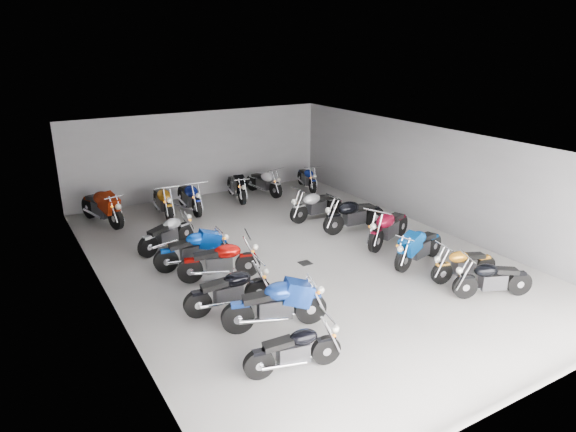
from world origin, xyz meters
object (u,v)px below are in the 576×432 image
motorcycle_right_c (419,247)px  motorcycle_back_a (102,207)px  motorcycle_left_b (276,304)px  motorcycle_right_d (388,227)px  motorcycle_back_d (237,186)px  motorcycle_left_c (230,290)px  motorcycle_back_f (307,178)px  motorcycle_right_e (354,215)px  motorcycle_right_f (316,205)px  motorcycle_left_e (194,249)px  motorcycle_right_a (492,278)px  motorcycle_left_d (220,261)px  motorcycle_back_c (189,197)px  motorcycle_back_b (163,201)px  motorcycle_left_a (294,349)px  motorcycle_right_b (463,264)px  drain_grate (305,263)px  motorcycle_left_f (167,233)px  motorcycle_back_e (264,182)px

motorcycle_right_c → motorcycle_back_a: (-6.56, 7.58, 0.07)m
motorcycle_right_c → motorcycle_left_b: bearing=86.5°
motorcycle_right_d → motorcycle_back_d: (-1.88, 6.34, -0.03)m
motorcycle_left_c → motorcycle_back_f: 10.00m
motorcycle_right_e → motorcycle_right_f: 1.57m
motorcycle_left_e → motorcycle_right_f: motorcycle_right_f is taller
motorcycle_right_a → motorcycle_left_d: bearing=74.7°
motorcycle_back_c → motorcycle_back_d: (2.02, 0.44, -0.02)m
motorcycle_right_f → motorcycle_back_b: motorcycle_back_b is taller
motorcycle_left_a → motorcycle_left_e: bearing=-170.1°
motorcycle_right_b → motorcycle_right_e: motorcycle_right_e is taller
motorcycle_right_a → motorcycle_right_d: motorcycle_right_d is taller
drain_grate → motorcycle_left_e: 2.99m
motorcycle_back_d → motorcycle_left_a: bearing=79.3°
motorcycle_right_c → motorcycle_right_e: motorcycle_right_e is taller
motorcycle_back_a → motorcycle_left_e: bearing=88.2°
motorcycle_left_a → motorcycle_left_c: (-0.08, 2.62, 0.04)m
motorcycle_left_b → motorcycle_back_b: 8.24m
drain_grate → motorcycle_right_f: bearing=52.0°
motorcycle_left_d → motorcycle_right_e: 5.09m
motorcycle_right_c → motorcycle_right_e: 2.90m
motorcycle_right_b → motorcycle_right_e: bearing=14.0°
motorcycle_right_e → motorcycle_back_f: 4.96m
motorcycle_left_b → motorcycle_back_a: (-1.72, 8.45, 0.04)m
motorcycle_left_a → motorcycle_right_a: motorcycle_right_a is taller
motorcycle_right_a → motorcycle_back_d: size_ratio=0.86×
motorcycle_back_b → drain_grate: bearing=113.1°
motorcycle_left_a → motorcycle_back_c: motorcycle_back_c is taller
motorcycle_right_c → motorcycle_back_a: motorcycle_back_a is taller
motorcycle_left_e → motorcycle_back_b: size_ratio=0.95×
motorcycle_right_a → motorcycle_back_b: 10.71m
motorcycle_left_f → motorcycle_right_b: size_ratio=1.03×
motorcycle_left_b → motorcycle_back_a: size_ratio=0.94×
motorcycle_back_a → motorcycle_left_d: bearing=88.3°
motorcycle_left_c → motorcycle_left_d: 1.60m
motorcycle_back_d → motorcycle_back_f: 3.04m
motorcycle_left_d → motorcycle_right_c: size_ratio=0.99×
motorcycle_right_c → motorcycle_back_c: size_ratio=0.94×
motorcycle_left_d → motorcycle_back_b: 5.53m
motorcycle_back_d → motorcycle_back_e: motorcycle_back_d is taller
motorcycle_left_c → motorcycle_back_b: 7.10m
motorcycle_left_d → motorcycle_left_f: (-0.51, 2.59, -0.02)m
motorcycle_right_a → motorcycle_right_e: motorcycle_right_e is taller
motorcycle_left_b → motorcycle_back_d: motorcycle_left_b is taller
motorcycle_back_d → motorcycle_back_f: motorcycle_back_d is taller
motorcycle_left_b → motorcycle_back_b: (0.23, 8.23, -0.01)m
motorcycle_right_b → motorcycle_right_e: (-0.20, 4.19, 0.09)m
drain_grate → motorcycle_right_c: (2.57, -1.56, 0.49)m
motorcycle_left_b → motorcycle_left_f: 5.33m
motorcycle_right_e → motorcycle_right_f: (-0.40, 1.52, -0.03)m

